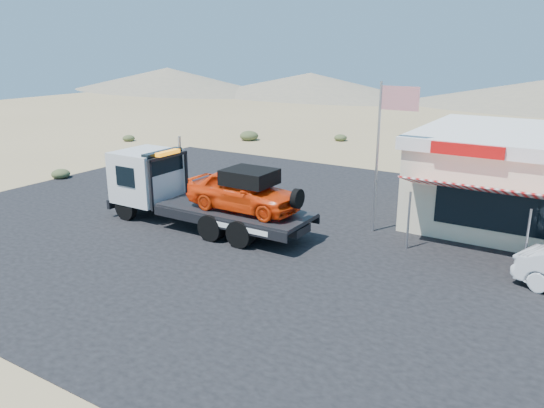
{
  "coord_description": "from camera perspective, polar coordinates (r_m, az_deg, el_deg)",
  "views": [
    {
      "loc": [
        12.01,
        -15.1,
        7.32
      ],
      "look_at": [
        1.76,
        1.37,
        1.5
      ],
      "focal_mm": 35.0,
      "sensor_mm": 36.0,
      "label": 1
    }
  ],
  "objects": [
    {
      "name": "desert_scrub",
      "position": [
        37.46,
        -11.19,
        5.6
      ],
      "size": [
        27.43,
        32.52,
        0.8
      ],
      "color": "#374525",
      "rests_on": "ground"
    },
    {
      "name": "ground",
      "position": [
        20.64,
        -6.19,
        -4.18
      ],
      "size": [
        120.0,
        120.0,
        0.0
      ],
      "primitive_type": "plane",
      "color": "#927C53",
      "rests_on": "ground"
    },
    {
      "name": "flagpole",
      "position": [
        21.15,
        11.94,
        6.66
      ],
      "size": [
        1.55,
        0.1,
        6.0
      ],
      "color": "#99999E",
      "rests_on": "asphalt_lot"
    },
    {
      "name": "asphalt_lot",
      "position": [
        21.94,
        2.78,
        -2.78
      ],
      "size": [
        32.0,
        24.0,
        0.02
      ],
      "primitive_type": "cube",
      "color": "black",
      "rests_on": "ground"
    },
    {
      "name": "distant_hills",
      "position": [
        73.75,
        14.95,
        11.93
      ],
      "size": [
        126.0,
        48.0,
        4.2
      ],
      "color": "#726B59",
      "rests_on": "ground"
    },
    {
      "name": "tow_truck",
      "position": [
        22.05,
        -7.61,
        1.59
      ],
      "size": [
        9.07,
        2.69,
        3.03
      ],
      "color": "black",
      "rests_on": "asphalt_lot"
    }
  ]
}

